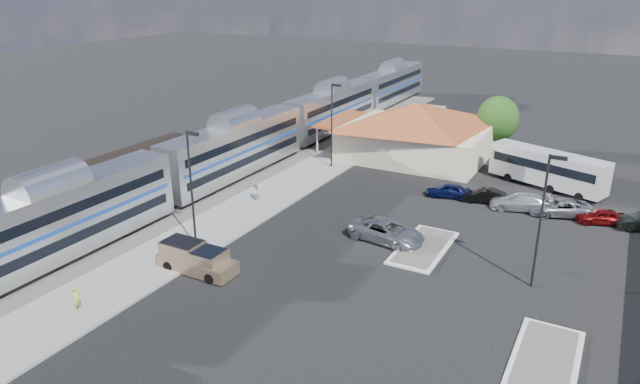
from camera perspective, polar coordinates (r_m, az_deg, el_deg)
The scene contains 22 objects.
ground at distance 42.98m, azimuth 4.38°, elevation -5.57°, with size 280.00×280.00×0.00m, color black.
railbed at distance 59.72m, azimuth -11.00°, elevation 1.75°, with size 16.00×100.00×0.12m, color #4C4944.
platform at distance 53.11m, azimuth -4.78°, elevation -0.28°, with size 5.50×92.00×0.18m, color gray.
passenger_train at distance 57.68m, azimuth -8.38°, elevation 4.17°, with size 3.00×104.00×5.55m.
freight_cars at distance 56.23m, azimuth -18.05°, elevation 1.93°, with size 2.80×46.00×4.00m.
station_depot at distance 64.64m, azimuth 9.57°, elevation 6.11°, with size 18.35×12.24×6.20m.
traffic_island_south at distance 43.38m, azimuth 10.32°, elevation -5.46°, with size 3.30×7.50×0.21m.
traffic_island_north at distance 33.22m, azimuth 21.56°, elevation -15.47°, with size 3.30×7.50×0.21m.
lamp_plat_s at distance 41.74m, azimuth -12.70°, elevation 1.10°, with size 1.08×0.25×9.00m.
lamp_plat_n at distance 59.34m, azimuth 1.26°, elevation 7.31°, with size 1.08×0.25×9.00m.
lamp_lot at distance 38.05m, azimuth 21.45°, elevation -1.78°, with size 1.08×0.25×9.00m.
tree_depot at distance 68.22m, azimuth 17.35°, elevation 6.99°, with size 4.71×4.71×6.63m.
pickup_truck at distance 40.04m, azimuth -12.18°, elevation -6.59°, with size 5.65×2.15×1.95m.
suv at distance 43.84m, azimuth 6.70°, elevation -3.93°, with size 2.73×5.91×1.64m, color #A7A9AF.
coach_bus at distance 58.57m, azimuth 21.81°, elevation 2.31°, with size 11.24×6.16×3.56m.
person_a at distance 37.47m, azimuth -23.15°, elevation -9.81°, with size 0.58×0.38×1.58m, color #BAD944.
person_b at distance 51.66m, azimuth -6.51°, elevation 0.10°, with size 0.77×0.60×1.58m, color silver.
parked_car_a at distance 53.66m, azimuth 12.68°, elevation 0.16°, with size 1.58×3.94×1.34m, color #0E1546.
parked_car_b at distance 53.26m, azimuth 16.06°, elevation -0.34°, with size 1.37×3.92×1.29m, color black.
parked_car_c at distance 52.45m, azimuth 19.38°, elevation -0.93°, with size 2.06×5.07×1.47m, color silver.
parked_car_d at distance 52.43m, azimuth 22.86°, elevation -1.43°, with size 2.39×5.19×1.44m, color gray.
parked_car_e at distance 52.06m, azimuth 26.28°, elevation -2.20°, with size 1.52×3.79×1.29m, color maroon.
Camera 1 is at (15.47, -35.43, 18.80)m, focal length 32.00 mm.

